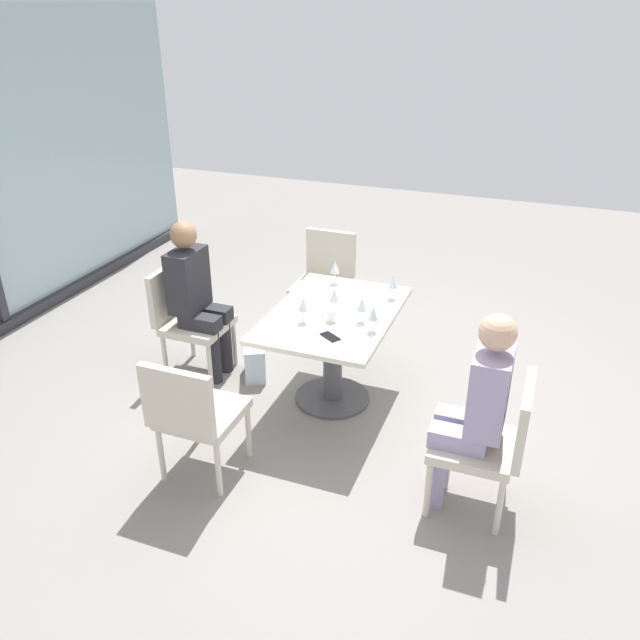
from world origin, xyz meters
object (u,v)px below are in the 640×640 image
Objects in this scene: chair_near_window at (186,315)px; coffee_cup at (332,315)px; wine_glass_2 at (362,305)px; wine_glass_5 at (335,268)px; handbag_0 at (255,360)px; person_near_window at (196,293)px; chair_far_left at (194,412)px; chair_front_left at (492,438)px; wine_glass_3 at (335,295)px; wine_glass_4 at (373,314)px; dining_table_main at (333,336)px; wine_glass_0 at (303,305)px; cell_phone_on_table at (330,337)px; person_front_left at (476,404)px; chair_far_right at (325,276)px; wine_glass_1 at (393,282)px.

coffee_cup is (-0.13, -1.26, 0.28)m from chair_near_window.
wine_glass_2 is 1.00× the size of wine_glass_5.
handbag_0 is (0.18, 0.92, -0.72)m from wine_glass_2.
wine_glass_5 is (0.49, -0.95, 0.16)m from person_near_window.
handbag_0 is (-0.39, 0.53, -0.72)m from wine_glass_5.
chair_front_left is at bearing -77.65° from chair_far_left.
wine_glass_3 reaches higher than chair_front_left.
dining_table_main is at bearing 62.13° from wine_glass_4.
wine_glass_0 reaches higher than handbag_0.
dining_table_main is 0.42m from cell_phone_on_table.
wine_glass_0 is 1.28× the size of cell_phone_on_table.
wine_glass_2 is at bearing -126.73° from handbag_0.
wine_glass_3 is 1.00× the size of wine_glass_5.
handbag_0 is (0.09, 0.70, -0.72)m from wine_glass_3.
chair_near_window is 1.35m from chair_far_left.
chair_far_left is 0.69× the size of person_front_left.
person_near_window is 0.71m from handbag_0.
chair_far_right is 2.90× the size of handbag_0.
person_front_left reaches higher than wine_glass_4.
person_near_window reaches higher than chair_far_right.
person_front_left is 1.08m from cell_phone_on_table.
person_front_left is at bearing -113.18° from wine_glass_0.
cell_phone_on_table is (-1.49, -0.59, 0.24)m from chair_far_right.
wine_glass_0 is 2.06× the size of coffee_cup.
chair_front_left is 1.25m from wine_glass_2.
wine_glass_3 is (-0.37, 0.32, 0.00)m from wine_glass_1.
wine_glass_2 is at bearing 55.62° from chair_front_left.
wine_glass_3 is 0.51m from wine_glass_5.
chair_near_window is 0.23m from person_near_window.
dining_table_main is 0.32m from wine_glass_3.
wine_glass_0 is 1.00× the size of wine_glass_2.
coffee_cup is at bearing -96.07° from chair_near_window.
cell_phone_on_table is (0.40, 1.01, 0.03)m from person_front_left.
chair_front_left is 1.37m from coffee_cup.
chair_front_left is 4.70× the size of wine_glass_4.
cell_phone_on_table is (-0.36, -0.11, 0.20)m from dining_table_main.
wine_glass_5 is at bearing 18.46° from dining_table_main.
wine_glass_3 reaches higher than dining_table_main.
dining_table_main is at bearing -124.05° from handbag_0.
wine_glass_5 is (-0.64, -0.32, 0.37)m from chair_far_right.
chair_near_window is 2.47m from person_front_left.
person_near_window is 6.81× the size of wine_glass_4.
wine_glass_0 is at bearing 141.68° from wine_glass_1.
wine_glass_2 is at bearing -34.26° from chair_far_left.
person_near_window is (-0.00, 1.12, 0.16)m from dining_table_main.
chair_far_left is at bearing 156.87° from dining_table_main.
person_near_window is (1.13, 0.63, 0.20)m from chair_far_left.
wine_glass_2 reaches higher than cell_phone_on_table.
wine_glass_2 is at bearing -93.04° from chair_near_window.
wine_glass_0 is at bearing 68.50° from chair_front_left.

